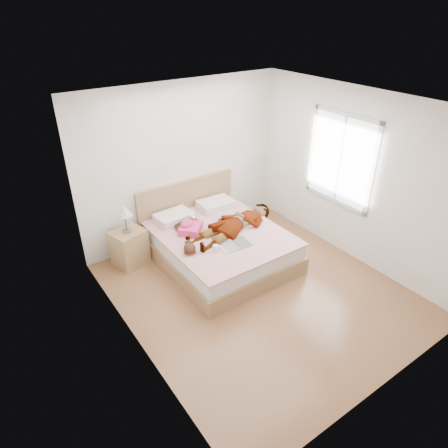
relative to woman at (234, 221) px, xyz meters
name	(u,v)px	position (x,y,z in m)	size (l,w,h in m)	color
ground	(258,291)	(-0.25, -0.93, -0.62)	(4.00, 4.00, 0.00)	#502D19
woman	(234,221)	(0.00, 0.00, 0.00)	(0.62, 1.66, 0.23)	white
hair	(188,224)	(-0.57, 0.45, -0.08)	(0.42, 0.52, 0.08)	black
phone	(193,216)	(-0.50, 0.40, 0.07)	(0.05, 0.10, 0.01)	silver
room_shell	(341,160)	(1.53, -0.63, 0.88)	(4.00, 4.00, 4.00)	white
bed	(217,243)	(-0.25, 0.10, -0.35)	(1.80, 2.08, 1.00)	brown
towel	(190,227)	(-0.63, 0.29, -0.04)	(0.47, 0.47, 0.19)	#E63E82
magazine	(235,244)	(-0.27, -0.41, -0.10)	(0.50, 0.36, 0.03)	white
coffee_mug	(216,248)	(-0.59, -0.38, -0.06)	(0.13, 0.10, 0.10)	white
plush_toy	(189,247)	(-0.91, -0.19, -0.04)	(0.24, 0.29, 0.15)	black
nightstand	(129,245)	(-1.44, 0.76, -0.29)	(0.55, 0.52, 1.00)	olive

